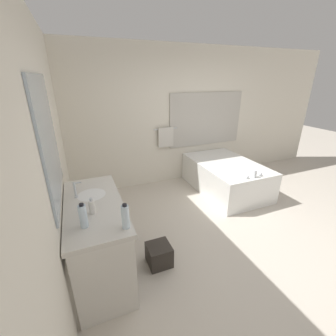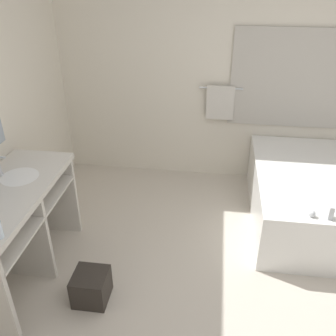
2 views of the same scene
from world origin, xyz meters
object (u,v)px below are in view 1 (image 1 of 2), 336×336
bathtub (225,175)px  waste_bin (159,255)px  water_bottle_1 (83,216)px  soap_dispenser (92,207)px  water_bottle_2 (125,217)px

bathtub → waste_bin: bearing=-144.8°
water_bottle_1 → waste_bin: 1.17m
soap_dispenser → waste_bin: size_ratio=0.60×
bathtub → water_bottle_2: size_ratio=7.09×
water_bottle_2 → soap_dispenser: size_ratio=1.44×
bathtub → waste_bin: size_ratio=6.12×
bathtub → water_bottle_2: 2.94m
waste_bin → bathtub: bearing=35.2°
soap_dispenser → waste_bin: bearing=0.1°
water_bottle_1 → water_bottle_2: size_ratio=0.99×
water_bottle_1 → waste_bin: (0.76, 0.20, -0.87)m
water_bottle_2 → bathtub: bearing=36.0°
waste_bin → water_bottle_2: bearing=-140.4°
bathtub → water_bottle_1: 3.14m
bathtub → waste_bin: 2.33m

